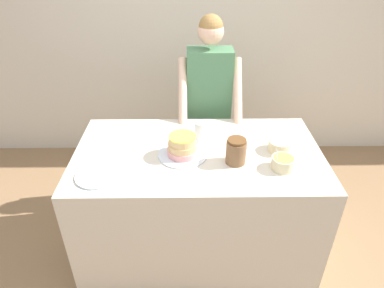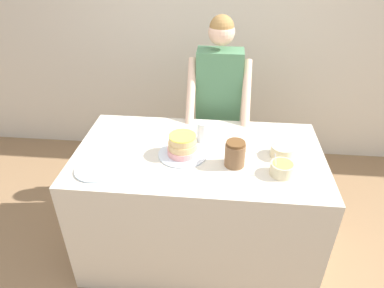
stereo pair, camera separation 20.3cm
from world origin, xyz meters
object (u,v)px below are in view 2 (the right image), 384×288
(cake, at_px, (183,147))
(ceramic_plate, at_px, (96,169))
(person_baker, at_px, (219,97))
(drinking_glass, at_px, (203,132))
(frosting_bowl_yellow, at_px, (282,168))
(stoneware_jar, at_px, (235,154))
(frosting_bowl_pink, at_px, (282,150))

(cake, xyz_separation_m, ceramic_plate, (-0.52, -0.22, -0.06))
(person_baker, xyz_separation_m, drinking_glass, (-0.09, -0.55, -0.03))
(drinking_glass, height_order, ceramic_plate, drinking_glass)
(cake, relative_size, frosting_bowl_yellow, 2.15)
(person_baker, relative_size, frosting_bowl_yellow, 11.03)
(ceramic_plate, height_order, stoneware_jar, stoneware_jar)
(cake, xyz_separation_m, stoneware_jar, (0.34, -0.08, 0.02))
(ceramic_plate, bearing_deg, person_baker, 52.75)
(ceramic_plate, bearing_deg, stoneware_jar, 9.32)
(frosting_bowl_pink, relative_size, ceramic_plate, 0.67)
(person_baker, bearing_deg, frosting_bowl_pink, -57.09)
(person_baker, height_order, cake, person_baker)
(drinking_glass, relative_size, ceramic_plate, 0.55)
(person_baker, xyz_separation_m, ceramic_plate, (-0.73, -0.96, -0.09))
(frosting_bowl_yellow, distance_m, stoneware_jar, 0.30)
(ceramic_plate, bearing_deg, cake, 23.46)
(cake, height_order, ceramic_plate, cake)
(frosting_bowl_yellow, height_order, drinking_glass, frosting_bowl_yellow)
(person_baker, height_order, drinking_glass, person_baker)
(cake, bearing_deg, stoneware_jar, -13.79)
(person_baker, distance_m, ceramic_plate, 1.21)
(drinking_glass, bearing_deg, ceramic_plate, -147.14)
(drinking_glass, bearing_deg, frosting_bowl_pink, -14.42)
(person_baker, bearing_deg, drinking_glass, -99.50)
(frosting_bowl_yellow, height_order, ceramic_plate, frosting_bowl_yellow)
(person_baker, bearing_deg, cake, -106.14)
(cake, relative_size, stoneware_jar, 1.91)
(stoneware_jar, bearing_deg, cake, 166.21)
(frosting_bowl_pink, relative_size, stoneware_jar, 1.04)
(frosting_bowl_yellow, distance_m, ceramic_plate, 1.15)
(frosting_bowl_pink, height_order, ceramic_plate, frosting_bowl_pink)
(person_baker, bearing_deg, frosting_bowl_yellow, -64.98)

